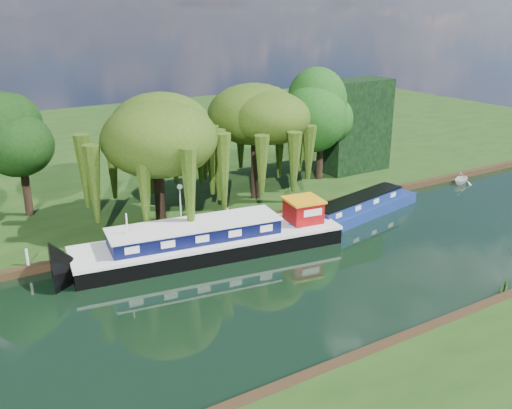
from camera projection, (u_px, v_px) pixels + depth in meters
ground at (254, 288)px, 30.92m from camera, size 120.00×120.00×0.00m
far_bank at (81, 152)px, 58.17m from camera, size 120.00×52.00×0.45m
dutch_barge at (212, 240)px, 34.96m from camera, size 16.97×6.04×3.50m
narrowboat at (358, 210)px, 40.84m from camera, size 12.20×4.39×1.76m
white_cruiser at (461, 184)px, 48.83m from camera, size 2.56×2.36×1.12m
willow_left at (156, 137)px, 37.13m from camera, size 6.80×6.80×8.14m
willow_right at (256, 126)px, 42.12m from camera, size 6.30×6.30×7.67m
tree_far_mid at (19, 138)px, 38.54m from camera, size 4.90×4.90×8.01m
tree_far_right at (321, 114)px, 46.89m from camera, size 4.90×4.90×8.01m
conifer_hedge at (355, 126)px, 50.06m from camera, size 6.00×3.00×8.00m
lamppost at (180, 192)px, 38.80m from camera, size 0.36×0.36×2.56m
mooring_posts at (180, 225)px, 37.11m from camera, size 19.16×0.16×1.00m
reeds_near at (453, 305)px, 28.04m from camera, size 33.70×1.50×1.10m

